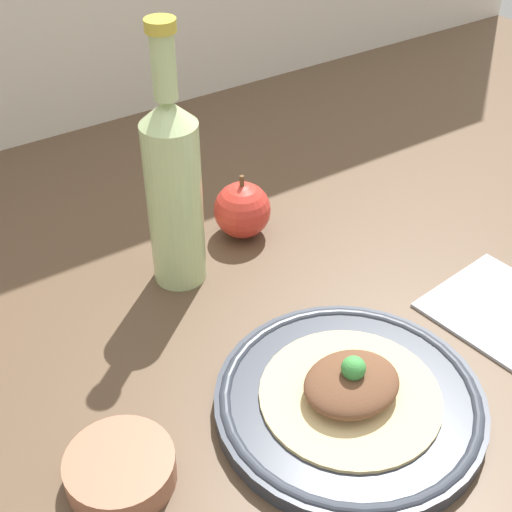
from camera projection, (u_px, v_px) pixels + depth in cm
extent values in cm
cube|color=brown|center=(306.00, 306.00, 83.25)|extent=(180.00, 110.00, 4.00)
cylinder|color=#2D333D|center=(349.00, 403.00, 67.99)|extent=(25.91, 25.91, 1.73)
torus|color=#2D333D|center=(350.00, 398.00, 67.62)|extent=(25.05, 25.05, 1.21)
cylinder|color=#D6BC7F|center=(350.00, 395.00, 67.34)|extent=(17.32, 17.32, 0.40)
ellipsoid|color=brown|center=(352.00, 384.00, 66.35)|extent=(9.47, 8.05, 2.81)
sphere|color=green|center=(353.00, 368.00, 65.06)|extent=(2.31, 2.31, 2.31)
cylinder|color=#B7D18E|center=(175.00, 205.00, 78.50)|extent=(6.18, 6.18, 19.84)
cone|color=#B7D18E|center=(167.00, 112.00, 71.56)|extent=(6.18, 6.18, 2.78)
cylinder|color=#B7D18E|center=(164.00, 66.00, 68.62)|extent=(2.47, 2.47, 6.82)
cylinder|color=gold|center=(160.00, 25.00, 66.16)|extent=(3.09, 3.09, 1.20)
sphere|color=red|center=(245.00, 209.00, 89.19)|extent=(7.19, 7.19, 7.19)
cylinder|color=brown|center=(245.00, 181.00, 86.64)|extent=(0.58, 0.58, 1.62)
cube|color=#B7BCC6|center=(503.00, 309.00, 79.22)|extent=(15.91, 16.04, 0.80)
cylinder|color=#996047|center=(120.00, 469.00, 61.45)|extent=(9.64, 9.64, 2.80)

